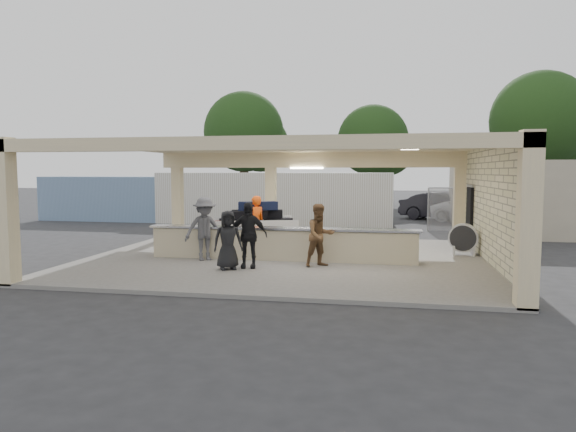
% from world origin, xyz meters
% --- Properties ---
extents(ground, '(120.00, 120.00, 0.00)m').
position_xyz_m(ground, '(0.00, 0.00, 0.00)').
color(ground, '#262629').
rests_on(ground, ground).
extents(pavilion, '(12.01, 10.00, 3.55)m').
position_xyz_m(pavilion, '(0.21, 0.66, 1.35)').
color(pavilion, slate).
rests_on(pavilion, ground).
extents(baggage_counter, '(8.20, 0.58, 0.98)m').
position_xyz_m(baggage_counter, '(0.00, -0.50, 0.59)').
color(baggage_counter, '#BDAF8D').
rests_on(baggage_counter, pavilion).
extents(luggage_cart, '(3.18, 2.52, 1.62)m').
position_xyz_m(luggage_cart, '(-1.36, 1.47, 0.97)').
color(luggage_cart, silver).
rests_on(luggage_cart, pavilion).
extents(drum_fan, '(0.95, 0.52, 1.01)m').
position_xyz_m(drum_fan, '(5.50, 1.44, 0.64)').
color(drum_fan, silver).
rests_on(drum_fan, pavilion).
extents(baggage_handler, '(0.73, 0.74, 1.85)m').
position_xyz_m(baggage_handler, '(-1.21, 1.09, 1.02)').
color(baggage_handler, '#ED4A0C').
rests_on(baggage_handler, pavilion).
extents(passenger_a, '(0.92, 0.79, 1.76)m').
position_xyz_m(passenger_a, '(1.27, -1.36, 0.98)').
color(passenger_a, brown).
rests_on(passenger_a, pavilion).
extents(passenger_b, '(1.11, 0.52, 1.82)m').
position_xyz_m(passenger_b, '(-0.65, -1.92, 1.01)').
color(passenger_b, black).
rests_on(passenger_b, pavilion).
extents(passenger_c, '(1.24, 1.04, 1.89)m').
position_xyz_m(passenger_c, '(-2.23, -1.00, 1.04)').
color(passenger_c, '#47484C').
rests_on(passenger_c, pavilion).
extents(passenger_d, '(0.84, 0.64, 1.60)m').
position_xyz_m(passenger_d, '(-1.13, -2.25, 0.90)').
color(passenger_d, black).
rests_on(passenger_d, pavilion).
extents(car_white_a, '(4.98, 3.25, 1.31)m').
position_xyz_m(car_white_a, '(7.89, 13.57, 0.65)').
color(car_white_a, white).
rests_on(car_white_a, ground).
extents(car_dark, '(4.91, 3.43, 1.55)m').
position_xyz_m(car_dark, '(6.25, 14.46, 0.77)').
color(car_dark, black).
rests_on(car_dark, ground).
extents(container_white, '(12.37, 2.57, 2.68)m').
position_xyz_m(container_white, '(-2.74, 10.99, 1.34)').
color(container_white, silver).
rests_on(container_white, ground).
extents(container_blue, '(9.45, 2.37, 2.45)m').
position_xyz_m(container_blue, '(-11.31, 11.07, 1.23)').
color(container_blue, '#6C88AE').
rests_on(container_blue, ground).
extents(fence, '(12.06, 0.06, 2.03)m').
position_xyz_m(fence, '(11.00, 9.00, 1.05)').
color(fence, gray).
rests_on(fence, ground).
extents(tree_left, '(6.60, 6.30, 9.00)m').
position_xyz_m(tree_left, '(-7.68, 24.16, 5.59)').
color(tree_left, '#382619').
rests_on(tree_left, ground).
extents(tree_mid, '(6.00, 5.60, 8.00)m').
position_xyz_m(tree_mid, '(2.32, 26.16, 4.96)').
color(tree_mid, '#382619').
rests_on(tree_mid, ground).
extents(tree_right, '(7.20, 7.00, 10.00)m').
position_xyz_m(tree_right, '(14.32, 25.16, 6.21)').
color(tree_right, '#382619').
rests_on(tree_right, ground).
extents(adjacent_building, '(6.00, 8.00, 3.20)m').
position_xyz_m(adjacent_building, '(9.50, 10.00, 1.60)').
color(adjacent_building, '#B4A98F').
rests_on(adjacent_building, ground).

